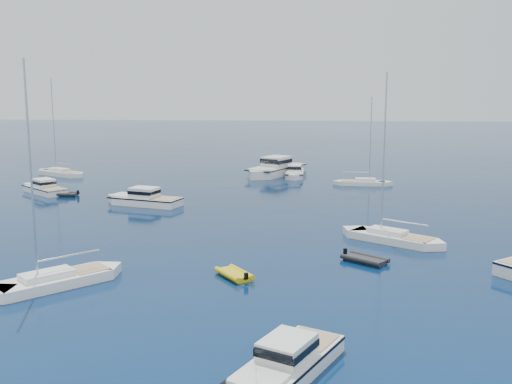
% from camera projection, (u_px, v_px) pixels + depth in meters
% --- Properties ---
extents(ground, '(400.00, 400.00, 0.00)m').
position_uv_depth(ground, '(275.00, 278.00, 41.28)').
color(ground, navy).
rests_on(ground, ground).
extents(motor_cruiser_near, '(6.18, 8.85, 2.25)m').
position_uv_depth(motor_cruiser_near, '(285.00, 376.00, 27.26)').
color(motor_cruiser_near, silver).
rests_on(motor_cruiser_near, ground).
extents(motor_cruiser_centre, '(10.14, 5.72, 2.54)m').
position_uv_depth(motor_cruiser_centre, '(143.00, 205.00, 67.10)').
color(motor_cruiser_centre, white).
rests_on(motor_cruiser_centre, ground).
extents(motor_cruiser_far_l, '(8.34, 7.75, 2.29)m').
position_uv_depth(motor_cruiser_far_l, '(44.00, 193.00, 74.74)').
color(motor_cruiser_far_l, white).
rests_on(motor_cruiser_far_l, ground).
extents(motor_cruiser_distant, '(10.13, 13.87, 3.56)m').
position_uv_depth(motor_cruiser_distant, '(275.00, 175.00, 90.00)').
color(motor_cruiser_distant, silver).
rests_on(motor_cruiser_distant, ground).
extents(motor_cruiser_horizon, '(2.77, 8.58, 2.24)m').
position_uv_depth(motor_cruiser_horizon, '(294.00, 177.00, 88.31)').
color(motor_cruiser_horizon, white).
rests_on(motor_cruiser_horizon, ground).
extents(sailboat_fore, '(9.22, 9.35, 15.32)m').
position_uv_depth(sailboat_fore, '(54.00, 286.00, 39.58)').
color(sailboat_fore, white).
rests_on(sailboat_fore, ground).
extents(sailboat_mid_r, '(9.71, 7.93, 14.76)m').
position_uv_depth(sailboat_mid_r, '(391.00, 242.00, 51.03)').
color(sailboat_mid_r, white).
rests_on(sailboat_mid_r, ground).
extents(sailboat_centre, '(8.39, 2.50, 12.21)m').
position_uv_depth(sailboat_centre, '(363.00, 185.00, 80.71)').
color(sailboat_centre, silver).
rests_on(sailboat_centre, ground).
extents(sailboat_far_l, '(10.04, 7.26, 14.80)m').
position_uv_depth(sailboat_far_l, '(61.00, 175.00, 89.54)').
color(sailboat_far_l, white).
rests_on(sailboat_far_l, ground).
extents(tender_yellow, '(3.36, 3.69, 0.95)m').
position_uv_depth(tender_yellow, '(234.00, 277.00, 41.49)').
color(tender_yellow, '#D7BA0C').
rests_on(tender_yellow, ground).
extents(tender_grey_near, '(4.01, 3.75, 0.95)m').
position_uv_depth(tender_grey_near, '(365.00, 262.00, 45.04)').
color(tender_grey_near, black).
rests_on(tender_grey_near, ground).
extents(tender_grey_far, '(3.33, 1.87, 0.95)m').
position_uv_depth(tender_grey_far, '(65.00, 196.00, 72.48)').
color(tender_grey_far, black).
rests_on(tender_grey_far, ground).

